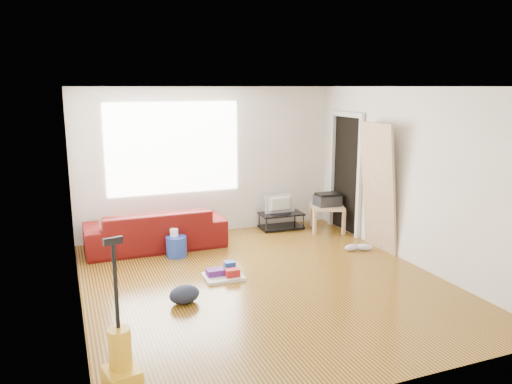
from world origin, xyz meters
name	(u,v)px	position (x,y,z in m)	size (l,w,h in m)	color
room	(265,186)	(0.07, 0.15, 1.25)	(4.51, 5.01, 2.51)	#4C2D08
sofa	(156,248)	(-1.05, 1.95, 0.00)	(2.14, 0.84, 0.63)	#510C0B
tv_stand	(281,220)	(1.24, 2.22, 0.15)	(0.78, 0.47, 0.29)	black
tv	(281,204)	(1.24, 2.22, 0.45)	(0.57, 0.07, 0.33)	black
side_table	(327,209)	(1.95, 1.83, 0.38)	(0.71, 0.71, 0.45)	tan
printer	(327,199)	(1.95, 1.83, 0.56)	(0.43, 0.33, 0.22)	#252527
bucket	(177,256)	(-0.84, 1.43, 0.00)	(0.31, 0.31, 0.31)	#2341B1
toilet_paper	(174,242)	(-0.86, 1.46, 0.21)	(0.12, 0.12, 0.11)	white
cleaning_tray	(224,274)	(-0.44, 0.35, 0.06)	(0.51, 0.41, 0.18)	silver
backpack	(185,303)	(-1.11, -0.23, 0.00)	(0.38, 0.30, 0.21)	#191E34
sneakers	(358,247)	(1.85, 0.66, 0.05)	(0.47, 0.24, 0.11)	silver
vacuum	(121,360)	(-2.00, -1.68, 0.24)	(0.33, 0.36, 1.31)	gold
door_panel	(375,249)	(2.13, 0.61, 0.00)	(0.04, 0.79, 1.99)	#9A7359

